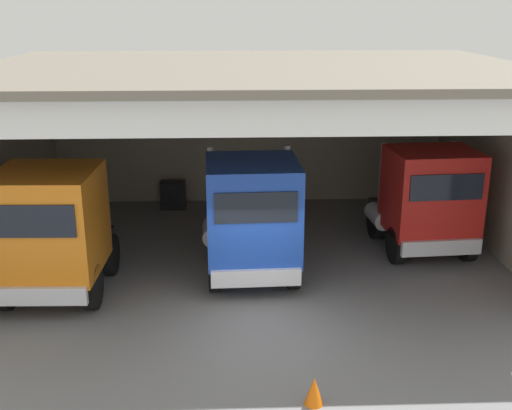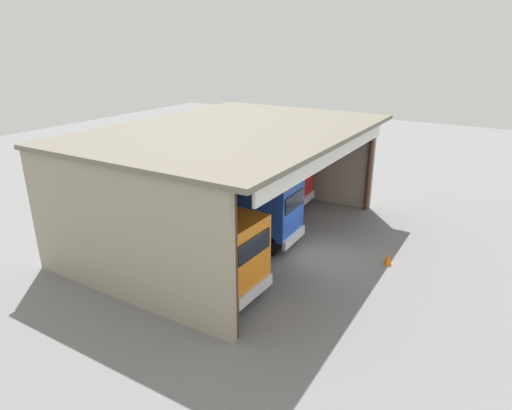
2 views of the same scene
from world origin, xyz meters
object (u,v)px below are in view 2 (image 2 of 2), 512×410
Objects in this scene: truck_blue_yard_outside at (264,210)px; truck_red_right_bay at (285,180)px; truck_orange_left_bay at (221,255)px; traffic_cone at (388,259)px; tool_cart at (133,227)px; oil_drum at (193,203)px.

truck_blue_yard_outside reaches higher than truck_red_right_bay.
truck_orange_left_bay is 5.10m from truck_blue_yard_outside.
traffic_cone is at bearing 56.18° from truck_red_right_bay.
truck_orange_left_bay is at bearing 141.14° from traffic_cone.
tool_cart is at bearing -34.59° from truck_red_right_bay.
truck_orange_left_bay is 7.85m from traffic_cone.
oil_drum is 4.53m from tool_cart.
truck_blue_yard_outside reaches higher than tool_cart.
truck_blue_yard_outside is at bearing 99.67° from traffic_cone.
truck_orange_left_bay reaches higher than tool_cart.
truck_blue_yard_outside is 6.82m from tool_cart.
truck_red_right_bay is 9.20m from tool_cart.
tool_cart is at bearing -106.40° from truck_orange_left_bay.
oil_drum is (-3.34, 4.34, -1.22)m from truck_red_right_bay.
truck_orange_left_bay is 4.72× the size of oil_drum.
truck_orange_left_bay is at bearing -134.95° from oil_drum.
traffic_cone is at bearing 97.57° from truck_blue_yard_outside.
truck_orange_left_bay is 9.80m from oil_drum.
truck_blue_yard_outside is 5.42m from truck_red_right_bay.
oil_drum is at bearing -56.46° from truck_red_right_bay.
tool_cart is (2.34, 7.17, -1.31)m from truck_orange_left_bay.
truck_blue_yard_outside is 9.41× the size of traffic_cone.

